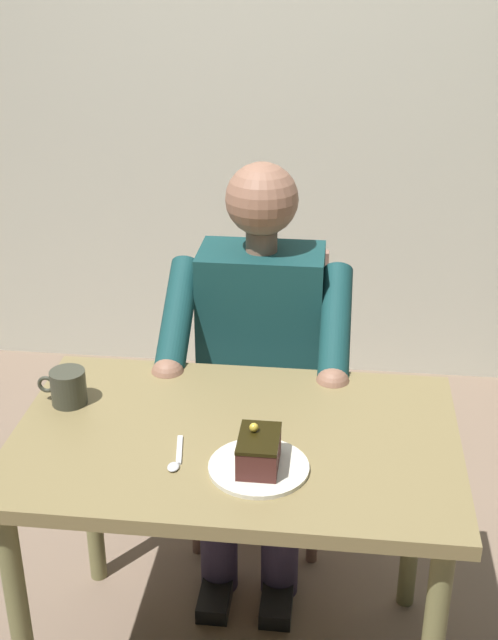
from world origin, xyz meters
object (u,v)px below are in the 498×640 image
object	(u,v)px
dining_table	(235,468)
seated_person	(258,366)
cake_slice	(259,451)
coffee_cup	(68,386)
chair	(264,380)
dessert_spoon	(176,459)

from	to	relation	value
dining_table	seated_person	world-z (taller)	seated_person
cake_slice	coffee_cup	xyz separation A→B (m)	(0.50, -0.23, -0.00)
chair	seated_person	bearing A→B (deg)	90.00
dining_table	cake_slice	distance (m)	0.21
coffee_cup	dessert_spoon	world-z (taller)	coffee_cup
chair	coffee_cup	size ratio (longest dim) A/B	7.25
chair	seated_person	xyz separation A→B (m)	(0.00, 0.17, 0.15)
cake_slice	chair	bearing A→B (deg)	-85.12
seated_person	cake_slice	distance (m)	0.66
chair	cake_slice	distance (m)	0.86
chair	cake_slice	xyz separation A→B (m)	(-0.07, 0.81, 0.28)
chair	seated_person	distance (m)	0.23
dining_table	chair	bearing A→B (deg)	-90.00
dining_table	chair	size ratio (longest dim) A/B	1.17
seated_person	coffee_cup	distance (m)	0.61
chair	coffee_cup	world-z (taller)	chair
dessert_spoon	chair	bearing A→B (deg)	-98.28
cake_slice	coffee_cup	bearing A→B (deg)	-24.44
chair	cake_slice	size ratio (longest dim) A/B	6.84
dining_table	coffee_cup	bearing A→B (deg)	-12.39
chair	dessert_spoon	world-z (taller)	chair
coffee_cup	dessert_spoon	bearing A→B (deg)	145.52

